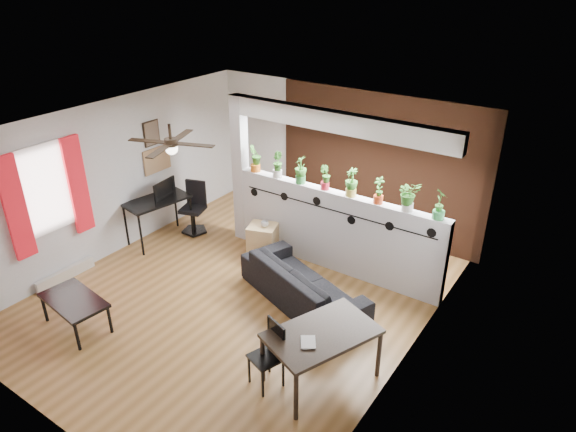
{
  "coord_description": "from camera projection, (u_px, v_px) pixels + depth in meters",
  "views": [
    {
      "loc": [
        4.22,
        -4.88,
        4.54
      ],
      "look_at": [
        0.49,
        0.6,
        1.23
      ],
      "focal_mm": 32.0,
      "sensor_mm": 36.0,
      "label": 1
    }
  ],
  "objects": [
    {
      "name": "room_shell",
      "position": [
        235.0,
        219.0,
        7.18
      ],
      "size": [
        6.3,
        7.1,
        2.9
      ],
      "color": "brown",
      "rests_on": "ground"
    },
    {
      "name": "partition_wall",
      "position": [
        336.0,
        231.0,
        8.16
      ],
      "size": [
        3.6,
        0.18,
        1.35
      ],
      "primitive_type": "cube",
      "color": "#BCBCC1",
      "rests_on": "ground"
    },
    {
      "name": "ceiling_header",
      "position": [
        341.0,
        122.0,
        7.37
      ],
      "size": [
        3.6,
        0.18,
        0.3
      ],
      "primitive_type": "cube",
      "color": "white",
      "rests_on": "room_shell"
    },
    {
      "name": "pier_column",
      "position": [
        241.0,
        170.0,
        8.84
      ],
      "size": [
        0.22,
        0.2,
        2.6
      ],
      "primitive_type": "cube",
      "color": "#BCBCC1",
      "rests_on": "ground"
    },
    {
      "name": "brick_panel",
      "position": [
        379.0,
        167.0,
        8.97
      ],
      "size": [
        3.9,
        0.05,
        2.6
      ],
      "primitive_type": "cube",
      "color": "#A55330",
      "rests_on": "ground"
    },
    {
      "name": "vine_decal",
      "position": [
        334.0,
        210.0,
        7.91
      ],
      "size": [
        3.31,
        0.01,
        0.3
      ],
      "color": "black",
      "rests_on": "partition_wall"
    },
    {
      "name": "window_assembly",
      "position": [
        46.0,
        192.0,
        7.48
      ],
      "size": [
        0.09,
        1.3,
        1.55
      ],
      "color": "white",
      "rests_on": "room_shell"
    },
    {
      "name": "baseboard_heater",
      "position": [
        66.0,
        274.0,
        8.11
      ],
      "size": [
        0.08,
        1.0,
        0.18
      ],
      "primitive_type": "cube",
      "color": "silver",
      "rests_on": "ground"
    },
    {
      "name": "corkboard",
      "position": [
        157.0,
        160.0,
        9.15
      ],
      "size": [
        0.03,
        0.6,
        0.45
      ],
      "primitive_type": "cube",
      "color": "#946C47",
      "rests_on": "room_shell"
    },
    {
      "name": "framed_art",
      "position": [
        152.0,
        133.0,
        8.89
      ],
      "size": [
        0.03,
        0.34,
        0.44
      ],
      "color": "#8C7259",
      "rests_on": "room_shell"
    },
    {
      "name": "ceiling_fan",
      "position": [
        171.0,
        145.0,
        6.9
      ],
      "size": [
        1.19,
        1.19,
        0.43
      ],
      "color": "black",
      "rests_on": "room_shell"
    },
    {
      "name": "potted_plant_0",
      "position": [
        255.0,
        158.0,
        8.55
      ],
      "size": [
        0.25,
        0.28,
        0.46
      ],
      "color": "#CE6318",
      "rests_on": "partition_wall"
    },
    {
      "name": "potted_plant_1",
      "position": [
        277.0,
        164.0,
        8.33
      ],
      "size": [
        0.28,
        0.26,
        0.43
      ],
      "color": "silver",
      "rests_on": "partition_wall"
    },
    {
      "name": "potted_plant_2",
      "position": [
        301.0,
        169.0,
        8.1
      ],
      "size": [
        0.25,
        0.28,
        0.45
      ],
      "color": "#328B3D",
      "rests_on": "partition_wall"
    },
    {
      "name": "potted_plant_3",
      "position": [
        325.0,
        177.0,
        7.88
      ],
      "size": [
        0.22,
        0.19,
        0.39
      ],
      "color": "red",
      "rests_on": "partition_wall"
    },
    {
      "name": "potted_plant_4",
      "position": [
        351.0,
        182.0,
        7.64
      ],
      "size": [
        0.28,
        0.26,
        0.44
      ],
      "color": "gold",
      "rests_on": "partition_wall"
    },
    {
      "name": "potted_plant_5",
      "position": [
        379.0,
        189.0,
        7.42
      ],
      "size": [
        0.24,
        0.21,
        0.41
      ],
      "color": "#CD4118",
      "rests_on": "partition_wall"
    },
    {
      "name": "potted_plant_6",
      "position": [
        409.0,
        195.0,
        7.19
      ],
      "size": [
        0.3,
        0.3,
        0.45
      ],
      "color": "silver",
      "rests_on": "partition_wall"
    },
    {
      "name": "potted_plant_7",
      "position": [
        440.0,
        203.0,
        6.96
      ],
      "size": [
        0.3,
        0.3,
        0.45
      ],
      "color": "#348F48",
      "rests_on": "partition_wall"
    },
    {
      "name": "sofa",
      "position": [
        303.0,
        284.0,
        7.49
      ],
      "size": [
        2.18,
        1.45,
        0.6
      ],
      "primitive_type": "imported",
      "rotation": [
        0.0,
        0.0,
        2.79
      ],
      "color": "black",
      "rests_on": "ground"
    },
    {
      "name": "cube_shelf",
      "position": [
        263.0,
        240.0,
        8.69
      ],
      "size": [
        0.57,
        0.54,
        0.56
      ],
      "primitive_type": "cube",
      "rotation": [
        0.0,
        0.0,
        0.33
      ],
      "color": "tan",
      "rests_on": "ground"
    },
    {
      "name": "cup",
      "position": [
        265.0,
        224.0,
        8.52
      ],
      "size": [
        0.13,
        0.13,
        0.1
      ],
      "primitive_type": "imported",
      "rotation": [
        0.0,
        0.0,
        0.04
      ],
      "color": "gray",
      "rests_on": "cube_shelf"
    },
    {
      "name": "computer_desk",
      "position": [
        157.0,
        203.0,
        8.98
      ],
      "size": [
        0.78,
        1.2,
        0.8
      ],
      "color": "black",
      "rests_on": "ground"
    },
    {
      "name": "monitor",
      "position": [
        163.0,
        192.0,
        9.01
      ],
      "size": [
        0.31,
        0.09,
        0.17
      ],
      "primitive_type": "imported",
      "rotation": [
        0.0,
        0.0,
        1.7
      ],
      "color": "black",
      "rests_on": "computer_desk"
    },
    {
      "name": "office_chair",
      "position": [
        194.0,
        211.0,
        9.41
      ],
      "size": [
        0.5,
        0.51,
        0.95
      ],
      "color": "black",
      "rests_on": "ground"
    },
    {
      "name": "dining_table",
      "position": [
        322.0,
        337.0,
        5.95
      ],
      "size": [
        1.2,
        1.48,
        0.7
      ],
      "color": "black",
      "rests_on": "ground"
    },
    {
      "name": "book",
      "position": [
        301.0,
        342.0,
        5.74
      ],
      "size": [
        0.26,
        0.28,
        0.02
      ],
      "primitive_type": "imported",
      "rotation": [
        0.0,
        0.0,
        0.59
      ],
      "color": "gray",
      "rests_on": "dining_table"
    },
    {
      "name": "folding_chair",
      "position": [
        271.0,
        349.0,
        5.95
      ],
      "size": [
        0.44,
        0.44,
        0.85
      ],
      "color": "black",
      "rests_on": "ground"
    },
    {
      "name": "coffee_table",
      "position": [
        74.0,
        302.0,
        6.92
      ],
      "size": [
        1.05,
        0.67,
        0.46
      ],
      "color": "black",
      "rests_on": "ground"
    }
  ]
}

